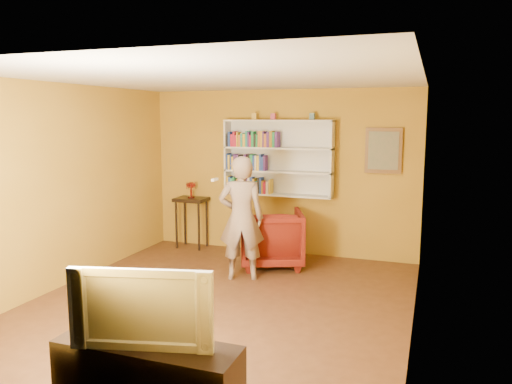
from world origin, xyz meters
TOP-DOWN VIEW (x-y plane):
  - room_shell at (0.00, 0.00)m, footprint 5.30×5.80m
  - bookshelf at (0.00, 2.41)m, footprint 1.80×0.29m
  - books_row_lower at (-0.49, 2.30)m, footprint 0.77×0.19m
  - books_row_middle at (-0.51, 2.30)m, footprint 0.68×0.19m
  - books_row_upper at (-0.40, 2.30)m, footprint 0.88×0.19m
  - ornament_left at (-0.40, 2.35)m, footprint 0.08×0.08m
  - ornament_centre at (-0.09, 2.35)m, footprint 0.07×0.07m
  - ornament_right at (0.56, 2.35)m, footprint 0.08×0.08m
  - framed_painting at (1.65, 2.46)m, footprint 0.55×0.05m
  - console_table at (-1.54, 2.25)m, footprint 0.54×0.41m
  - ruby_lustre at (-1.54, 2.25)m, footprint 0.17×0.17m
  - armchair at (0.11, 1.68)m, footprint 1.21×1.23m
  - person at (-0.10, 0.95)m, footprint 0.73×0.60m
  - game_remote at (-0.35, 0.63)m, footprint 0.04×0.15m
  - tv_cabinet at (0.37, -2.25)m, footprint 1.48×0.44m
  - television at (0.37, -2.25)m, footprint 1.09×0.40m

SIDE VIEW (x-z plane):
  - tv_cabinet at x=0.37m, z-range 0.00..0.53m
  - armchair at x=0.11m, z-range 0.00..0.87m
  - console_table at x=-1.54m, z-range 0.29..1.16m
  - television at x=0.37m, z-range 0.53..1.16m
  - person at x=-0.10m, z-range 0.00..1.73m
  - room_shell at x=0.00m, z-range -0.42..2.46m
  - ruby_lustre at x=-1.54m, z-range 0.94..1.21m
  - books_row_lower at x=-0.49m, z-range 1.00..1.26m
  - game_remote at x=-0.35m, z-range 1.42..1.45m
  - books_row_middle at x=-0.51m, z-range 1.38..1.65m
  - bookshelf at x=0.00m, z-range 0.98..2.21m
  - framed_painting at x=1.65m, z-range 1.40..2.10m
  - books_row_upper at x=-0.40m, z-range 1.76..2.02m
  - ornament_centre at x=-0.09m, z-range 2.21..2.32m
  - ornament_right at x=0.56m, z-range 2.21..2.32m
  - ornament_left at x=-0.40m, z-range 2.21..2.32m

